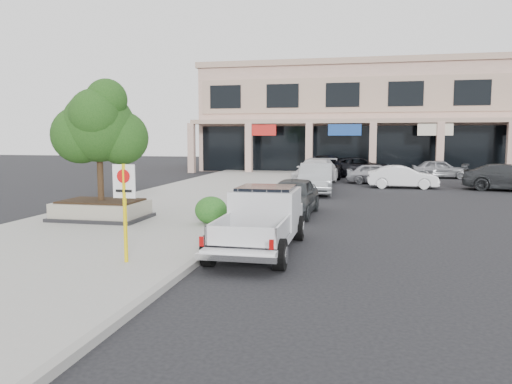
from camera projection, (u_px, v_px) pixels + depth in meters
ground at (275, 249)px, 13.75m from camera, size 120.00×120.00×0.00m
sidewalk at (170, 209)px, 20.72m from camera, size 8.00×52.00×0.15m
curb at (263, 212)px, 19.89m from camera, size 0.20×52.00×0.15m
strip_mall at (430, 118)px, 44.49m from camera, size 40.55×12.43×9.50m
planter at (102, 210)px, 17.76m from camera, size 3.20×2.20×0.68m
planter_tree at (104, 127)px, 17.55m from camera, size 2.90×2.55×4.00m
no_parking_sign at (125, 199)px, 11.52m from camera, size 0.55×0.09×2.30m
hedge at (211, 210)px, 16.69m from camera, size 1.10×0.99×0.93m
pickup_truck at (259, 221)px, 13.31m from camera, size 1.99×5.33×1.68m
curb_car_a at (293, 196)px, 19.58m from camera, size 1.88×4.38×1.47m
curb_car_b at (316, 178)px, 26.99m from camera, size 1.99×5.02×1.62m
curb_car_c at (316, 171)px, 32.31m from camera, size 2.80×5.84×1.64m
curb_car_d at (325, 167)px, 37.08m from camera, size 3.18×6.16×1.66m
lot_car_a at (377, 174)px, 32.54m from camera, size 4.02×1.85×1.33m
lot_car_b at (403, 177)px, 29.79m from camera, size 4.10×1.50×1.34m
lot_car_c at (511, 178)px, 28.27m from camera, size 5.59×3.31×1.52m
lot_car_d at (359, 167)px, 37.89m from camera, size 5.87×3.75×1.51m
lot_car_e at (440, 169)px, 36.82m from camera, size 4.11×1.71×1.39m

